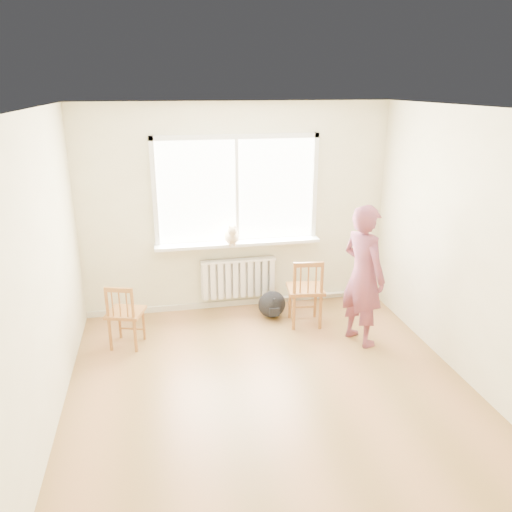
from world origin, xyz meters
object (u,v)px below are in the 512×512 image
chair_left (124,316)px  chair_right (306,292)px  cat (231,235)px  backpack (272,304)px  person (363,276)px

chair_left → chair_right: (2.19, 0.13, 0.05)m
chair_right → chair_left: bearing=10.2°
chair_left → cat: 1.66m
cat → backpack: bearing=-26.5°
chair_right → backpack: (-0.36, 0.30, -0.27)m
chair_left → backpack: bearing=-149.1°
person → cat: size_ratio=3.83×
backpack → person: bearing=-43.1°
chair_right → cat: 1.19m
backpack → cat: bearing=151.3°
chair_left → person: (2.70, -0.39, 0.43)m
chair_left → person: person is taller
person → cat: (-1.35, 1.08, 0.24)m
person → chair_right: bearing=22.9°
chair_right → backpack: bearing=-32.7°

